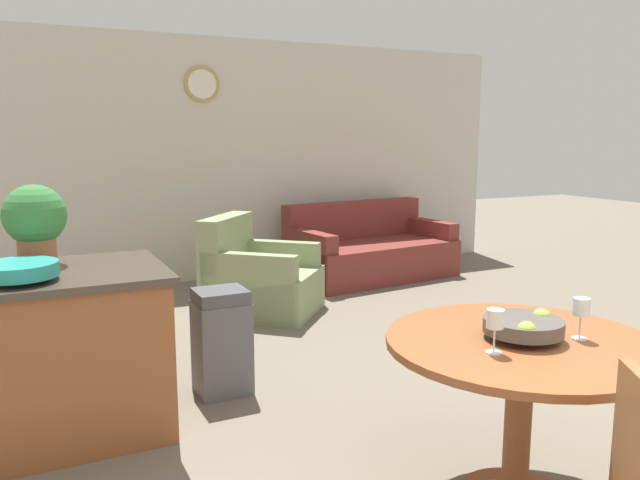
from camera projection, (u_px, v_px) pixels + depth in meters
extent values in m
cube|color=beige|center=(192.00, 161.00, 6.90)|extent=(8.00, 0.06, 2.70)
cylinder|color=tan|center=(202.00, 84.00, 6.78)|extent=(0.39, 0.02, 0.39)
cylinder|color=white|center=(202.00, 84.00, 6.77)|extent=(0.31, 0.01, 0.31)
cylinder|color=brown|center=(518.00, 423.00, 2.72)|extent=(0.12, 0.12, 0.69)
cylinder|color=brown|center=(522.00, 343.00, 2.66)|extent=(1.16, 1.16, 0.03)
cylinder|color=#4C4742|center=(523.00, 336.00, 2.65)|extent=(0.13, 0.13, 0.03)
cylinder|color=#4C4742|center=(523.00, 326.00, 2.65)|extent=(0.34, 0.34, 0.06)
sphere|color=#99C142|center=(541.00, 317.00, 2.71)|extent=(0.08, 0.08, 0.08)
sphere|color=#99C142|center=(495.00, 317.00, 2.71)|extent=(0.08, 0.08, 0.08)
sphere|color=#99C142|center=(526.00, 331.00, 2.53)|extent=(0.08, 0.08, 0.08)
cylinder|color=silver|center=(494.00, 352.00, 2.49)|extent=(0.06, 0.06, 0.01)
cylinder|color=silver|center=(494.00, 340.00, 2.48)|extent=(0.01, 0.01, 0.10)
cylinder|color=silver|center=(495.00, 319.00, 2.46)|extent=(0.07, 0.07, 0.08)
cylinder|color=silver|center=(579.00, 338.00, 2.66)|extent=(0.06, 0.06, 0.01)
cylinder|color=silver|center=(580.00, 327.00, 2.65)|extent=(0.01, 0.01, 0.10)
cylinder|color=silver|center=(581.00, 307.00, 2.64)|extent=(0.07, 0.07, 0.08)
cube|color=brown|center=(60.00, 357.00, 3.39)|extent=(1.08, 0.82, 0.88)
cube|color=#42382D|center=(54.00, 275.00, 3.31)|extent=(1.14, 0.88, 0.04)
cylinder|color=teal|center=(19.00, 279.00, 3.07)|extent=(0.13, 0.13, 0.02)
cylinder|color=teal|center=(18.00, 270.00, 3.06)|extent=(0.38, 0.38, 0.07)
cylinder|color=#A36642|center=(37.00, 251.00, 3.46)|extent=(0.20, 0.20, 0.15)
sphere|color=#387F3D|center=(35.00, 215.00, 3.42)|extent=(0.34, 0.34, 0.34)
cube|color=#56565B|center=(222.00, 347.00, 3.96)|extent=(0.33, 0.30, 0.59)
cube|color=#49494E|center=(220.00, 296.00, 3.91)|extent=(0.31, 0.29, 0.08)
cube|color=maroon|center=(372.00, 260.00, 7.22)|extent=(1.95, 1.18, 0.42)
cube|color=maroon|center=(353.00, 219.00, 7.47)|extent=(1.87, 0.42, 0.43)
cube|color=maroon|center=(310.00, 259.00, 6.76)|extent=(0.26, 0.91, 0.61)
cube|color=maroon|center=(428.00, 245.00, 7.65)|extent=(0.26, 0.91, 0.61)
cube|color=gray|center=(264.00, 292.00, 5.77)|extent=(1.25, 1.24, 0.40)
cube|color=gray|center=(226.00, 242.00, 5.80)|extent=(0.70, 0.74, 0.49)
cube|color=gray|center=(249.00, 289.00, 5.43)|extent=(0.73, 0.68, 0.62)
cube|color=gray|center=(276.00, 272.00, 6.08)|extent=(0.73, 0.68, 0.62)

